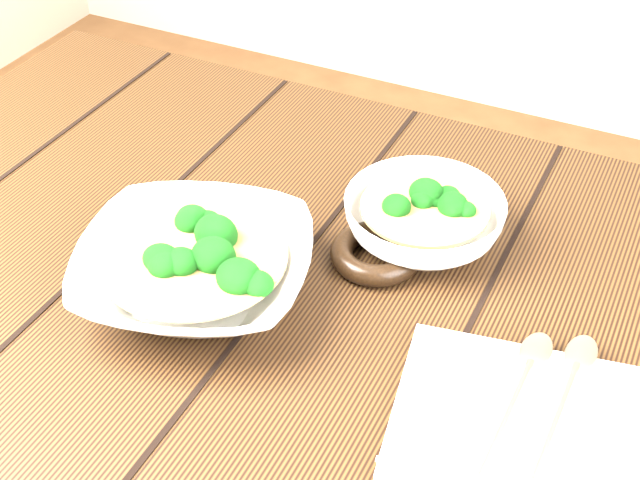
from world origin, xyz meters
TOP-DOWN VIEW (x-y plane):
  - table at (0.00, 0.00)m, footprint 1.20×0.80m
  - soup_bowl_front at (-0.09, -0.05)m, footprint 0.30×0.30m
  - soup_bowl_back at (0.09, 0.14)m, footprint 0.23×0.23m
  - trivet at (0.06, 0.08)m, footprint 0.11×0.11m
  - napkin at (0.26, -0.08)m, footprint 0.26×0.22m
  - spoon_left at (0.25, -0.03)m, footprint 0.03×0.19m
  - spoon_right at (0.29, -0.01)m, footprint 0.03×0.19m

SIDE VIEW (x-z plane):
  - table at x=0.00m, z-range 0.26..1.01m
  - napkin at x=0.26m, z-range 0.75..0.76m
  - trivet at x=0.06m, z-range 0.75..0.77m
  - spoon_left at x=0.25m, z-range 0.76..0.77m
  - spoon_right at x=0.29m, z-range 0.76..0.77m
  - soup_bowl_back at x=0.09m, z-range 0.75..0.81m
  - soup_bowl_front at x=-0.09m, z-range 0.75..0.82m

